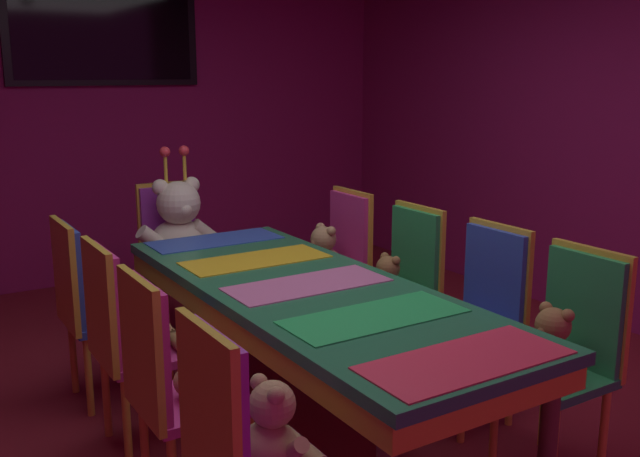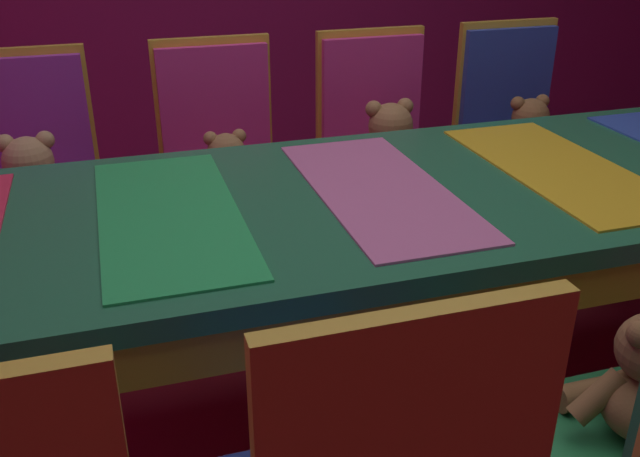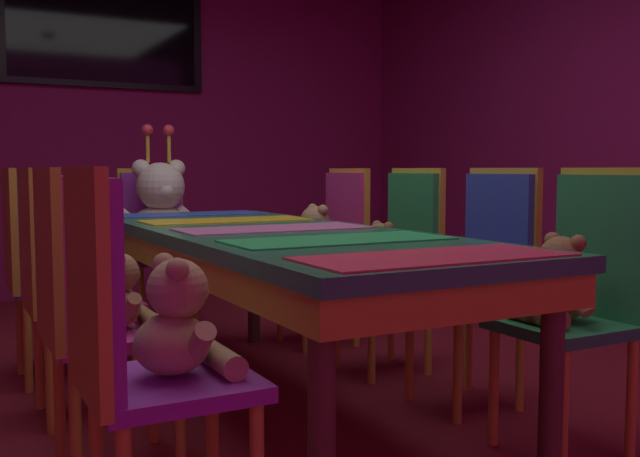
# 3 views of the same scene
# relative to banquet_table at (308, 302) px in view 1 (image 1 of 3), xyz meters

# --- Properties ---
(ground_plane) EXTENTS (7.90, 7.90, 0.00)m
(ground_plane) POSITION_rel_banquet_table_xyz_m (0.00, 0.00, -0.65)
(ground_plane) COLOR maroon
(wall_back) EXTENTS (5.20, 0.12, 2.80)m
(wall_back) POSITION_rel_banquet_table_xyz_m (0.00, 3.20, 0.75)
(wall_back) COLOR #8C1959
(wall_back) RESTS_ON ground_plane
(banquet_table) EXTENTS (0.90, 2.49, 0.75)m
(banquet_table) POSITION_rel_banquet_table_xyz_m (0.00, 0.00, 0.00)
(banquet_table) COLOR #26724C
(banquet_table) RESTS_ON ground_plane
(chair_left_0) EXTENTS (0.42, 0.41, 0.98)m
(chair_left_0) POSITION_rel_banquet_table_xyz_m (-0.81, -0.89, -0.06)
(chair_left_0) COLOR purple
(chair_left_0) RESTS_ON ground_plane
(teddy_left_0) EXTENTS (0.25, 0.33, 0.31)m
(teddy_left_0) POSITION_rel_banquet_table_xyz_m (-0.66, -0.89, -0.06)
(teddy_left_0) COLOR tan
(teddy_left_0) RESTS_ON chair_left_0
(chair_left_1) EXTENTS (0.42, 0.41, 0.98)m
(chair_left_1) POSITION_rel_banquet_table_xyz_m (-0.81, -0.28, -0.06)
(chair_left_1) COLOR #CC338C
(chair_left_1) RESTS_ON ground_plane
(teddy_left_1) EXTENTS (0.21, 0.27, 0.26)m
(teddy_left_1) POSITION_rel_banquet_table_xyz_m (-0.67, -0.28, -0.09)
(teddy_left_1) COLOR #9E7247
(teddy_left_1) RESTS_ON chair_left_1
(chair_left_2) EXTENTS (0.42, 0.41, 0.98)m
(chair_left_2) POSITION_rel_banquet_table_xyz_m (-0.81, 0.31, -0.06)
(chair_left_2) COLOR #CC338C
(chair_left_2) RESTS_ON ground_plane
(teddy_left_2) EXTENTS (0.26, 0.34, 0.32)m
(teddy_left_2) POSITION_rel_banquet_table_xyz_m (-0.66, 0.31, -0.06)
(teddy_left_2) COLOR #9E7247
(teddy_left_2) RESTS_ON chair_left_2
(chair_left_3) EXTENTS (0.42, 0.41, 0.98)m
(chair_left_3) POSITION_rel_banquet_table_xyz_m (-0.82, 0.88, -0.06)
(chair_left_3) COLOR #2D47B2
(chair_left_3) RESTS_ON ground_plane
(teddy_left_3) EXTENTS (0.23, 0.30, 0.28)m
(teddy_left_3) POSITION_rel_banquet_table_xyz_m (-0.68, 0.88, -0.08)
(teddy_left_3) COLOR olive
(teddy_left_3) RESTS_ON chair_left_3
(chair_right_0) EXTENTS (0.42, 0.41, 0.98)m
(chair_right_0) POSITION_rel_banquet_table_xyz_m (0.82, -0.87, -0.06)
(chair_right_0) COLOR #268C4C
(chair_right_0) RESTS_ON ground_plane
(teddy_right_0) EXTENTS (0.25, 0.32, 0.30)m
(teddy_right_0) POSITION_rel_banquet_table_xyz_m (0.67, -0.87, -0.07)
(teddy_right_0) COLOR olive
(teddy_right_0) RESTS_ON chair_right_0
(chair_right_1) EXTENTS (0.42, 0.41, 0.98)m
(chair_right_1) POSITION_rel_banquet_table_xyz_m (0.84, -0.32, -0.06)
(chair_right_1) COLOR #2D47B2
(chair_right_1) RESTS_ON ground_plane
(chair_right_2) EXTENTS (0.42, 0.41, 0.98)m
(chair_right_2) POSITION_rel_banquet_table_xyz_m (0.82, 0.28, -0.06)
(chair_right_2) COLOR #268C4C
(chair_right_2) RESTS_ON ground_plane
(teddy_right_2) EXTENTS (0.22, 0.29, 0.27)m
(teddy_right_2) POSITION_rel_banquet_table_xyz_m (0.68, 0.28, -0.08)
(teddy_right_2) COLOR olive
(teddy_right_2) RESTS_ON chair_right_2
(chair_right_3) EXTENTS (0.42, 0.41, 0.98)m
(chair_right_3) POSITION_rel_banquet_table_xyz_m (0.81, 0.91, -0.06)
(chair_right_3) COLOR #CC338C
(chair_right_3) RESTS_ON ground_plane
(teddy_right_3) EXTENTS (0.27, 0.35, 0.33)m
(teddy_right_3) POSITION_rel_banquet_table_xyz_m (0.66, 0.91, -0.06)
(teddy_right_3) COLOR tan
(teddy_right_3) RESTS_ON chair_right_3
(throne_chair) EXTENTS (0.41, 0.42, 0.98)m
(throne_chair) POSITION_rel_banquet_table_xyz_m (0.00, 1.79, -0.06)
(throne_chair) COLOR purple
(throne_chair) RESTS_ON ground_plane
(king_teddy_bear) EXTENTS (0.61, 0.47, 0.79)m
(king_teddy_bear) POSITION_rel_banquet_table_xyz_m (0.00, 1.62, 0.06)
(king_teddy_bear) COLOR silver
(king_teddy_bear) RESTS_ON throne_chair
(wall_tv) EXTENTS (1.53, 0.06, 0.89)m
(wall_tv) POSITION_rel_banquet_table_xyz_m (0.00, 3.11, 1.40)
(wall_tv) COLOR black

